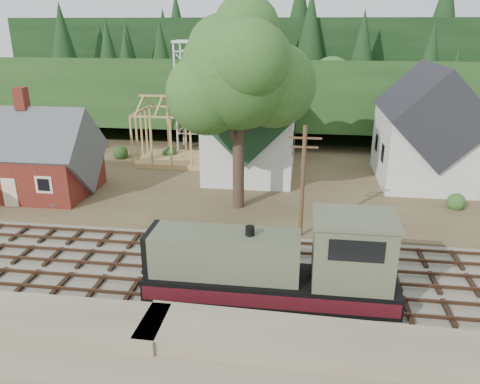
# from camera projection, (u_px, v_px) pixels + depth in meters

# --- Properties ---
(ground) EXTENTS (140.00, 140.00, 0.00)m
(ground) POSITION_uv_depth(u_px,v_px,m) (183.00, 269.00, 28.59)
(ground) COLOR #384C1E
(ground) RESTS_ON ground
(embankment) EXTENTS (64.00, 5.00, 1.60)m
(embankment) POSITION_uv_depth(u_px,v_px,m) (136.00, 363.00, 20.67)
(embankment) COLOR #7F7259
(embankment) RESTS_ON ground
(railroad_bed) EXTENTS (64.00, 11.00, 0.16)m
(railroad_bed) POSITION_uv_depth(u_px,v_px,m) (183.00, 268.00, 28.56)
(railroad_bed) COLOR #726B5B
(railroad_bed) RESTS_ON ground
(village_flat) EXTENTS (64.00, 26.00, 0.30)m
(village_flat) POSITION_uv_depth(u_px,v_px,m) (229.00, 177.00, 45.31)
(village_flat) COLOR brown
(village_flat) RESTS_ON ground
(hillside) EXTENTS (70.00, 28.96, 12.74)m
(hillside) POSITION_uv_depth(u_px,v_px,m) (255.00, 127.00, 67.73)
(hillside) COLOR #1E3F19
(hillside) RESTS_ON ground
(ridge) EXTENTS (80.00, 20.00, 12.00)m
(ridge) POSITION_uv_depth(u_px,v_px,m) (265.00, 108.00, 82.64)
(ridge) COLOR black
(ridge) RESTS_ON ground
(depot) EXTENTS (10.80, 7.41, 9.00)m
(depot) POSITION_uv_depth(u_px,v_px,m) (31.00, 160.00, 39.79)
(depot) COLOR #581614
(depot) RESTS_ON village_flat
(church) EXTENTS (8.40, 15.17, 13.00)m
(church) POSITION_uv_depth(u_px,v_px,m) (252.00, 123.00, 44.91)
(church) COLOR silver
(church) RESTS_ON village_flat
(farmhouse) EXTENTS (8.40, 10.80, 10.60)m
(farmhouse) POSITION_uv_depth(u_px,v_px,m) (427.00, 132.00, 42.34)
(farmhouse) COLOR silver
(farmhouse) RESTS_ON village_flat
(timber_frame) EXTENTS (8.20, 6.20, 6.99)m
(timber_frame) POSITION_uv_depth(u_px,v_px,m) (179.00, 134.00, 48.75)
(timber_frame) COLOR tan
(timber_frame) RESTS_ON village_flat
(lattice_tower) EXTENTS (3.20, 3.20, 12.12)m
(lattice_tower) POSITION_uv_depth(u_px,v_px,m) (190.00, 63.00, 52.04)
(lattice_tower) COLOR silver
(lattice_tower) RESTS_ON village_flat
(big_tree) EXTENTS (10.90, 8.40, 14.70)m
(big_tree) POSITION_uv_depth(u_px,v_px,m) (241.00, 80.00, 34.24)
(big_tree) COLOR #38281E
(big_tree) RESTS_ON village_flat
(telegraph_pole_near) EXTENTS (2.20, 0.28, 8.00)m
(telegraph_pole_near) POSITION_uv_depth(u_px,v_px,m) (303.00, 181.00, 31.10)
(telegraph_pole_near) COLOR #4C331E
(telegraph_pole_near) RESTS_ON ground
(locomotive) EXTENTS (12.93, 3.23, 5.14)m
(locomotive) POSITION_uv_depth(u_px,v_px,m) (280.00, 267.00, 24.26)
(locomotive) COLOR black
(locomotive) RESTS_ON railroad_bed
(car_blue) EXTENTS (2.27, 3.57, 1.13)m
(car_blue) POSITION_uv_depth(u_px,v_px,m) (61.00, 195.00, 38.39)
(car_blue) COLOR #4F71A9
(car_blue) RESTS_ON village_flat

